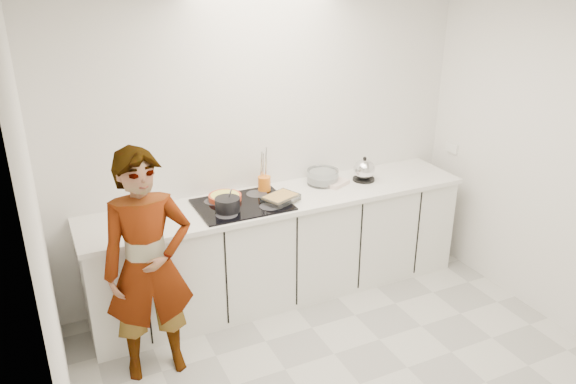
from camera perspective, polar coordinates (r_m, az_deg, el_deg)
name	(u,v)px	position (r m, az deg, el deg)	size (l,w,h in m)	color
floor	(360,384)	(4.11, 7.31, -18.80)	(3.60, 3.20, 0.00)	beige
wall_back	(265,141)	(4.72, -2.32, 5.21)	(3.60, 0.00, 2.60)	silver
wall_left	(49,280)	(2.91, -23.12, -8.25)	(0.00, 3.20, 2.60)	silver
base_cabinets	(282,249)	(4.79, -0.64, -5.76)	(3.20, 0.58, 0.87)	white
countertop	(281,199)	(4.59, -0.67, -0.75)	(3.24, 0.64, 0.04)	white
hob	(242,205)	(4.44, -4.67, -1.28)	(0.72, 0.54, 0.01)	black
tart_dish	(225,197)	(4.52, -6.42, -0.50)	(0.30, 0.30, 0.04)	#CF4422
saucepan	(228,205)	(4.30, -6.16, -1.28)	(0.22, 0.22, 0.18)	black
baking_dish	(280,198)	(4.45, -0.77, -0.62)	(0.33, 0.29, 0.05)	silver
mixing_bowl	(323,177)	(4.85, 3.54, 1.50)	(0.31, 0.31, 0.13)	silver
tea_towel	(336,183)	(4.84, 4.85, 0.92)	(0.22, 0.16, 0.04)	white
kettle	(364,170)	(4.94, 7.74, 2.19)	(0.25, 0.25, 0.22)	black
utensil_crock	(264,184)	(4.67, -2.42, 0.80)	(0.11, 0.11, 0.13)	orange
cook	(148,267)	(3.86, -13.99, -7.38)	(0.60, 0.39, 1.64)	white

